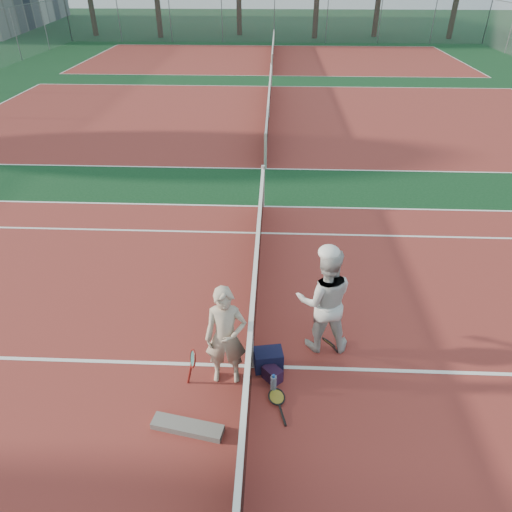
{
  "coord_description": "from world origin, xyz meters",
  "views": [
    {
      "loc": [
        0.28,
        -4.97,
        5.23
      ],
      "look_at": [
        0.0,
        1.51,
        1.05
      ],
      "focal_mm": 32.0,
      "sensor_mm": 36.0,
      "label": 1
    }
  ],
  "objects_px": {
    "water_bottle": "(273,384)",
    "racket_black_held": "(328,349)",
    "player_a": "(226,337)",
    "sports_bag_purple": "(272,374)",
    "net_main": "(252,342)",
    "racket_red": "(194,367)",
    "racket_spare": "(277,397)",
    "player_b": "(324,300)",
    "sports_bag_navy": "(268,360)"
  },
  "relations": [
    {
      "from": "racket_black_held",
      "to": "water_bottle",
      "type": "bearing_deg",
      "value": -8.52
    },
    {
      "from": "racket_red",
      "to": "water_bottle",
      "type": "height_order",
      "value": "racket_red"
    },
    {
      "from": "racket_red",
      "to": "racket_spare",
      "type": "relative_size",
      "value": 0.98
    },
    {
      "from": "player_a",
      "to": "water_bottle",
      "type": "bearing_deg",
      "value": -22.12
    },
    {
      "from": "sports_bag_purple",
      "to": "racket_black_held",
      "type": "bearing_deg",
      "value": 25.95
    },
    {
      "from": "net_main",
      "to": "racket_black_held",
      "type": "xyz_separation_m",
      "value": [
        1.16,
        0.16,
        -0.26
      ]
    },
    {
      "from": "sports_bag_navy",
      "to": "racket_red",
      "type": "bearing_deg",
      "value": -163.86
    },
    {
      "from": "player_a",
      "to": "racket_red",
      "type": "xyz_separation_m",
      "value": [
        -0.48,
        -0.09,
        -0.52
      ]
    },
    {
      "from": "racket_black_held",
      "to": "water_bottle",
      "type": "distance_m",
      "value": 1.05
    },
    {
      "from": "player_a",
      "to": "racket_spare",
      "type": "relative_size",
      "value": 2.71
    },
    {
      "from": "player_a",
      "to": "racket_black_held",
      "type": "xyz_separation_m",
      "value": [
        1.51,
        0.39,
        -0.56
      ]
    },
    {
      "from": "net_main",
      "to": "player_b",
      "type": "xyz_separation_m",
      "value": [
        1.08,
        0.54,
        0.39
      ]
    },
    {
      "from": "net_main",
      "to": "water_bottle",
      "type": "distance_m",
      "value": 0.68
    },
    {
      "from": "net_main",
      "to": "player_a",
      "type": "xyz_separation_m",
      "value": [
        -0.35,
        -0.23,
        0.3
      ]
    },
    {
      "from": "player_b",
      "to": "racket_spare",
      "type": "relative_size",
      "value": 3.0
    },
    {
      "from": "sports_bag_navy",
      "to": "player_a",
      "type": "bearing_deg",
      "value": -159.88
    },
    {
      "from": "net_main",
      "to": "player_a",
      "type": "height_order",
      "value": "player_a"
    },
    {
      "from": "racket_red",
      "to": "sports_bag_purple",
      "type": "bearing_deg",
      "value": -18.74
    },
    {
      "from": "player_b",
      "to": "sports_bag_navy",
      "type": "relative_size",
      "value": 4.24
    },
    {
      "from": "player_b",
      "to": "racket_red",
      "type": "height_order",
      "value": "player_b"
    },
    {
      "from": "player_b",
      "to": "sports_bag_purple",
      "type": "distance_m",
      "value": 1.35
    },
    {
      "from": "water_bottle",
      "to": "net_main",
      "type": "bearing_deg",
      "value": 125.16
    },
    {
      "from": "player_a",
      "to": "sports_bag_navy",
      "type": "height_order",
      "value": "player_a"
    },
    {
      "from": "sports_bag_navy",
      "to": "water_bottle",
      "type": "relative_size",
      "value": 1.42
    },
    {
      "from": "player_b",
      "to": "racket_black_held",
      "type": "relative_size",
      "value": 3.57
    },
    {
      "from": "net_main",
      "to": "player_b",
      "type": "distance_m",
      "value": 1.27
    },
    {
      "from": "racket_red",
      "to": "racket_spare",
      "type": "bearing_deg",
      "value": -35.88
    },
    {
      "from": "player_b",
      "to": "sports_bag_purple",
      "type": "bearing_deg",
      "value": 44.46
    },
    {
      "from": "net_main",
      "to": "water_bottle",
      "type": "bearing_deg",
      "value": -54.84
    },
    {
      "from": "player_a",
      "to": "racket_spare",
      "type": "xyz_separation_m",
      "value": [
        0.73,
        -0.38,
        -0.77
      ]
    },
    {
      "from": "racket_black_held",
      "to": "sports_bag_purple",
      "type": "distance_m",
      "value": 0.95
    },
    {
      "from": "player_a",
      "to": "sports_bag_purple",
      "type": "xyz_separation_m",
      "value": [
        0.67,
        -0.02,
        -0.7
      ]
    },
    {
      "from": "player_b",
      "to": "water_bottle",
      "type": "xyz_separation_m",
      "value": [
        -0.75,
        -1.01,
        -0.75
      ]
    },
    {
      "from": "player_b",
      "to": "racket_red",
      "type": "bearing_deg",
      "value": 22.96
    },
    {
      "from": "sports_bag_navy",
      "to": "player_b",
      "type": "bearing_deg",
      "value": 33.44
    },
    {
      "from": "player_a",
      "to": "racket_spare",
      "type": "height_order",
      "value": "player_a"
    },
    {
      "from": "racket_red",
      "to": "sports_bag_navy",
      "type": "bearing_deg",
      "value": -6.34
    },
    {
      "from": "net_main",
      "to": "racket_red",
      "type": "bearing_deg",
      "value": -158.57
    },
    {
      "from": "racket_black_held",
      "to": "water_bottle",
      "type": "relative_size",
      "value": 1.68
    },
    {
      "from": "racket_spare",
      "to": "racket_black_held",
      "type": "bearing_deg",
      "value": -60.71
    },
    {
      "from": "sports_bag_navy",
      "to": "sports_bag_purple",
      "type": "xyz_separation_m",
      "value": [
        0.06,
        -0.24,
        -0.06
      ]
    },
    {
      "from": "player_a",
      "to": "player_b",
      "type": "xyz_separation_m",
      "value": [
        1.43,
        0.77,
        0.09
      ]
    },
    {
      "from": "sports_bag_purple",
      "to": "water_bottle",
      "type": "distance_m",
      "value": 0.23
    },
    {
      "from": "player_a",
      "to": "player_b",
      "type": "height_order",
      "value": "player_b"
    },
    {
      "from": "racket_spare",
      "to": "sports_bag_purple",
      "type": "xyz_separation_m",
      "value": [
        -0.07,
        0.36,
        0.07
      ]
    },
    {
      "from": "racket_black_held",
      "to": "player_a",
      "type": "bearing_deg",
      "value": -31.5
    },
    {
      "from": "net_main",
      "to": "player_b",
      "type": "height_order",
      "value": "player_b"
    },
    {
      "from": "racket_spare",
      "to": "sports_bag_navy",
      "type": "relative_size",
      "value": 1.41
    },
    {
      "from": "water_bottle",
      "to": "racket_black_held",
      "type": "bearing_deg",
      "value": 37.56
    },
    {
      "from": "racket_red",
      "to": "racket_black_held",
      "type": "xyz_separation_m",
      "value": [
        1.99,
        0.49,
        -0.04
      ]
    }
  ]
}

